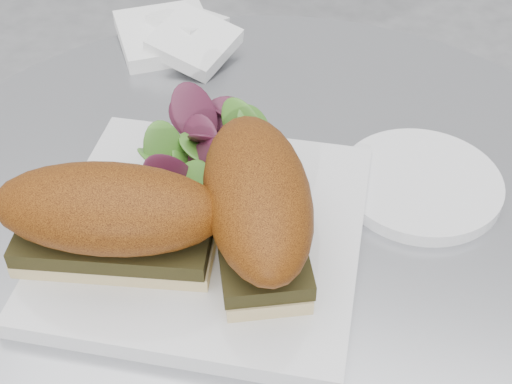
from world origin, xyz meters
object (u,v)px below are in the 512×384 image
Objects in this scene: plate at (207,233)px; sandwich_left at (110,217)px; sandwich_right at (257,202)px; saucer at (421,183)px.

sandwich_left is (-0.06, -0.05, 0.05)m from plate.
sandwich_right is at bearing -8.89° from plate.
sandwich_left reaches higher than saucer.
sandwich_left is 0.27m from saucer.
sandwich_right is 1.36× the size of saucer.
sandwich_left is 1.28× the size of saucer.
saucer is (0.12, 0.11, -0.05)m from sandwich_right.
plate is at bearing -119.43° from sandwich_right.
sandwich_right is at bearing -138.22° from saucer.
plate is at bearing 30.62° from sandwich_left.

